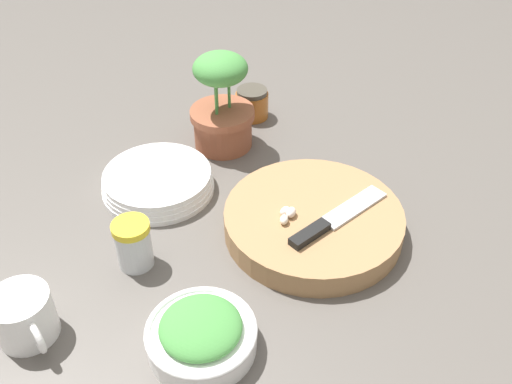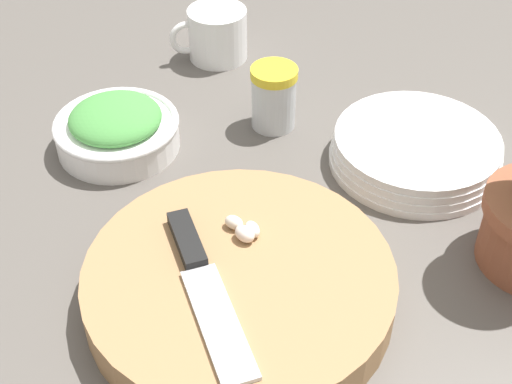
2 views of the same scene
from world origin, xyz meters
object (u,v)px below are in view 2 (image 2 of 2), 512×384
object	(u,v)px
herb_bowl	(117,128)
spice_jar	(274,97)
garlic_cloves	(244,229)
plate_stack	(416,150)
coffee_mug	(216,34)
chef_knife	(202,280)
cutting_board	(239,284)

from	to	relation	value
herb_bowl	spice_jar	xyz separation A→B (m)	(0.07, 0.19, 0.01)
garlic_cloves	spice_jar	size ratio (longest dim) A/B	0.54
plate_stack	garlic_cloves	bearing A→B (deg)	-85.67
garlic_cloves	spice_jar	bearing A→B (deg)	137.00
plate_stack	coffee_mug	bearing A→B (deg)	-170.36
chef_knife	coffee_mug	xyz separation A→B (m)	(-0.40, 0.27, -0.01)
cutting_board	herb_bowl	world-z (taller)	herb_bowl
spice_jar	coffee_mug	xyz separation A→B (m)	(-0.19, 0.03, -0.00)
cutting_board	spice_jar	world-z (taller)	spice_jar
garlic_cloves	plate_stack	distance (m)	0.27
spice_jar	coffee_mug	distance (m)	0.19
coffee_mug	cutting_board	bearing A→B (deg)	-30.01
coffee_mug	plate_stack	world-z (taller)	coffee_mug
spice_jar	plate_stack	xyz separation A→B (m)	(0.16, 0.09, -0.02)
spice_jar	coffee_mug	size ratio (longest dim) A/B	0.74
coffee_mug	plate_stack	size ratio (longest dim) A/B	0.54
herb_bowl	plate_stack	distance (m)	0.37
cutting_board	plate_stack	world-z (taller)	cutting_board
chef_knife	plate_stack	xyz separation A→B (m)	(-0.05, 0.33, -0.03)
chef_knife	coffee_mug	distance (m)	0.49
cutting_board	coffee_mug	distance (m)	0.47
chef_knife	herb_bowl	distance (m)	0.29
cutting_board	plate_stack	xyz separation A→B (m)	(-0.06, 0.30, -0.00)
cutting_board	herb_bowl	bearing A→B (deg)	176.91
cutting_board	garlic_cloves	distance (m)	0.06
garlic_cloves	spice_jar	distance (m)	0.25
cutting_board	chef_knife	world-z (taller)	chef_knife
cutting_board	plate_stack	distance (m)	0.30
garlic_cloves	coffee_mug	xyz separation A→B (m)	(-0.37, 0.21, -0.01)
garlic_cloves	plate_stack	size ratio (longest dim) A/B	0.22
cutting_board	spice_jar	bearing A→B (deg)	137.49
garlic_cloves	cutting_board	bearing A→B (deg)	-39.91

